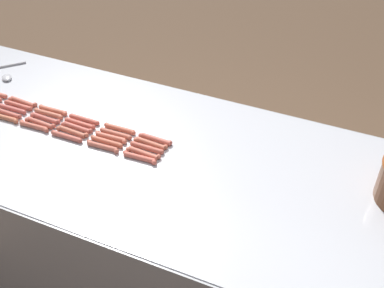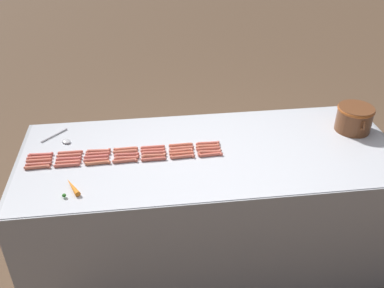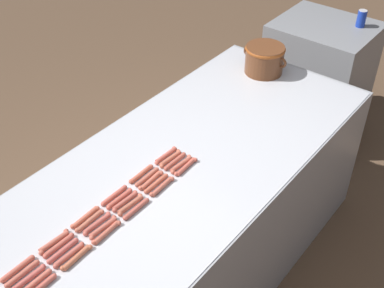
# 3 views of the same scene
# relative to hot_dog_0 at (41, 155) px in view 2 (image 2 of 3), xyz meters

# --- Properties ---
(ground_plane) EXTENTS (20.00, 20.00, 0.00)m
(ground_plane) POSITION_rel_hot_dog_0_xyz_m (0.08, 1.09, -0.92)
(ground_plane) COLOR brown
(griddle_counter) EXTENTS (1.02, 2.49, 0.91)m
(griddle_counter) POSITION_rel_hot_dog_0_xyz_m (0.08, 1.09, -0.46)
(griddle_counter) COLOR #9EA0A5
(griddle_counter) RESTS_ON ground_plane
(hot_dog_0) EXTENTS (0.03, 0.16, 0.02)m
(hot_dog_0) POSITION_rel_hot_dog_0_xyz_m (0.00, 0.00, 0.00)
(hot_dog_0) COLOR #CC5C51
(hot_dog_0) RESTS_ON griddle_counter
(hot_dog_1) EXTENTS (0.02, 0.16, 0.02)m
(hot_dog_1) POSITION_rel_hot_dog_0_xyz_m (-0.00, 0.19, 0.00)
(hot_dog_1) COLOR #C7604E
(hot_dog_1) RESTS_ON griddle_counter
(hot_dog_2) EXTENTS (0.03, 0.16, 0.02)m
(hot_dog_2) POSITION_rel_hot_dog_0_xyz_m (0.00, 0.37, 0.00)
(hot_dog_2) COLOR #C1604D
(hot_dog_2) RESTS_ON griddle_counter
(hot_dog_3) EXTENTS (0.03, 0.16, 0.02)m
(hot_dog_3) POSITION_rel_hot_dog_0_xyz_m (0.00, 0.54, 0.00)
(hot_dog_3) COLOR #CD644B
(hot_dog_3) RESTS_ON griddle_counter
(hot_dog_4) EXTENTS (0.02, 0.16, 0.02)m
(hot_dog_4) POSITION_rel_hot_dog_0_xyz_m (0.00, 0.72, 0.00)
(hot_dog_4) COLOR #C85C4C
(hot_dog_4) RESTS_ON griddle_counter
(hot_dog_5) EXTENTS (0.03, 0.16, 0.02)m
(hot_dog_5) POSITION_rel_hot_dog_0_xyz_m (-0.00, 0.91, 0.00)
(hot_dog_5) COLOR #CC6249
(hot_dog_5) RESTS_ON griddle_counter
(hot_dog_6) EXTENTS (0.03, 0.16, 0.02)m
(hot_dog_6) POSITION_rel_hot_dog_0_xyz_m (0.00, 1.09, 0.00)
(hot_dog_6) COLOR #C85E4D
(hot_dog_6) RESTS_ON griddle_counter
(hot_dog_7) EXTENTS (0.02, 0.16, 0.02)m
(hot_dog_7) POSITION_rel_hot_dog_0_xyz_m (0.04, -0.00, 0.00)
(hot_dog_7) COLOR #C95949
(hot_dog_7) RESTS_ON griddle_counter
(hot_dog_8) EXTENTS (0.02, 0.16, 0.02)m
(hot_dog_8) POSITION_rel_hot_dog_0_xyz_m (0.03, 0.18, 0.00)
(hot_dog_8) COLOR #C6624F
(hot_dog_8) RESTS_ON griddle_counter
(hot_dog_9) EXTENTS (0.02, 0.16, 0.02)m
(hot_dog_9) POSITION_rel_hot_dog_0_xyz_m (0.03, 0.37, 0.00)
(hot_dog_9) COLOR #C3594A
(hot_dog_9) RESTS_ON griddle_counter
(hot_dog_10) EXTENTS (0.03, 0.16, 0.02)m
(hot_dog_10) POSITION_rel_hot_dog_0_xyz_m (0.03, 0.54, 0.00)
(hot_dog_10) COLOR #C1664E
(hot_dog_10) RESTS_ON griddle_counter
(hot_dog_11) EXTENTS (0.03, 0.16, 0.02)m
(hot_dog_11) POSITION_rel_hot_dog_0_xyz_m (0.04, 0.72, 0.00)
(hot_dog_11) COLOR #CC5B4A
(hot_dog_11) RESTS_ON griddle_counter
(hot_dog_12) EXTENTS (0.02, 0.16, 0.02)m
(hot_dog_12) POSITION_rel_hot_dog_0_xyz_m (0.04, 0.91, 0.00)
(hot_dog_12) COLOR #C1614C
(hot_dog_12) RESTS_ON griddle_counter
(hot_dog_13) EXTENTS (0.03, 0.16, 0.02)m
(hot_dog_13) POSITION_rel_hot_dog_0_xyz_m (0.04, 1.09, 0.00)
(hot_dog_13) COLOR #C8664C
(hot_dog_13) RESTS_ON griddle_counter
(hot_dog_14) EXTENTS (0.02, 0.16, 0.02)m
(hot_dog_14) POSITION_rel_hot_dog_0_xyz_m (0.07, 0.00, 0.00)
(hot_dog_14) COLOR #C55D49
(hot_dog_14) RESTS_ON griddle_counter
(hot_dog_15) EXTENTS (0.03, 0.16, 0.02)m
(hot_dog_15) POSITION_rel_hot_dog_0_xyz_m (0.07, 0.19, 0.00)
(hot_dog_15) COLOR #C75A50
(hot_dog_15) RESTS_ON griddle_counter
(hot_dog_16) EXTENTS (0.02, 0.16, 0.02)m
(hot_dog_16) POSITION_rel_hot_dog_0_xyz_m (0.07, 0.36, 0.00)
(hot_dog_16) COLOR #C55B51
(hot_dog_16) RESTS_ON griddle_counter
(hot_dog_17) EXTENTS (0.03, 0.16, 0.02)m
(hot_dog_17) POSITION_rel_hot_dog_0_xyz_m (0.07, 0.55, 0.00)
(hot_dog_17) COLOR #C2594D
(hot_dog_17) RESTS_ON griddle_counter
(hot_dog_18) EXTENTS (0.03, 0.16, 0.02)m
(hot_dog_18) POSITION_rel_hot_dog_0_xyz_m (0.07, 0.73, 0.00)
(hot_dog_18) COLOR #BF5B4C
(hot_dog_18) RESTS_ON griddle_counter
(hot_dog_19) EXTENTS (0.03, 0.16, 0.02)m
(hot_dog_19) POSITION_rel_hot_dog_0_xyz_m (0.07, 0.90, 0.00)
(hot_dog_19) COLOR #CE6751
(hot_dog_19) RESTS_ON griddle_counter
(hot_dog_20) EXTENTS (0.02, 0.16, 0.02)m
(hot_dog_20) POSITION_rel_hot_dog_0_xyz_m (0.07, 1.08, 0.00)
(hot_dog_20) COLOR #C15B49
(hot_dog_20) RESTS_ON griddle_counter
(hot_dog_21) EXTENTS (0.02, 0.16, 0.02)m
(hot_dog_21) POSITION_rel_hot_dog_0_xyz_m (0.11, 0.01, 0.00)
(hot_dog_21) COLOR #C25D4E
(hot_dog_21) RESTS_ON griddle_counter
(hot_dog_22) EXTENTS (0.02, 0.16, 0.02)m
(hot_dog_22) POSITION_rel_hot_dog_0_xyz_m (0.11, 0.19, 0.00)
(hot_dog_22) COLOR #CE6350
(hot_dog_22) RESTS_ON griddle_counter
(hot_dog_23) EXTENTS (0.03, 0.16, 0.02)m
(hot_dog_23) POSITION_rel_hot_dog_0_xyz_m (0.11, 0.36, 0.00)
(hot_dog_23) COLOR #C25C4E
(hot_dog_23) RESTS_ON griddle_counter
(hot_dog_24) EXTENTS (0.03, 0.16, 0.02)m
(hot_dog_24) POSITION_rel_hot_dog_0_xyz_m (0.11, 0.55, 0.00)
(hot_dog_24) COLOR #C3604E
(hot_dog_24) RESTS_ON griddle_counter
(hot_dog_25) EXTENTS (0.03, 0.16, 0.02)m
(hot_dog_25) POSITION_rel_hot_dog_0_xyz_m (0.10, 0.72, 0.00)
(hot_dog_25) COLOR #C0654C
(hot_dog_25) RESTS_ON griddle_counter
(hot_dog_26) EXTENTS (0.02, 0.16, 0.02)m
(hot_dog_26) POSITION_rel_hot_dog_0_xyz_m (0.10, 0.90, 0.00)
(hot_dog_26) COLOR #C96248
(hot_dog_26) RESTS_ON griddle_counter
(hot_dog_27) EXTENTS (0.03, 0.16, 0.02)m
(hot_dog_27) POSITION_rel_hot_dog_0_xyz_m (0.11, 1.09, 0.00)
(hot_dog_27) COLOR #C6644F
(hot_dog_27) RESTS_ON griddle_counter
(hot_dog_28) EXTENTS (0.03, 0.16, 0.02)m
(hot_dog_28) POSITION_rel_hot_dog_0_xyz_m (0.14, 0.00, 0.00)
(hot_dog_28) COLOR #C06048
(hot_dog_28) RESTS_ON griddle_counter
(hot_dog_29) EXTENTS (0.02, 0.16, 0.02)m
(hot_dog_29) POSITION_rel_hot_dog_0_xyz_m (0.14, 0.18, 0.00)
(hot_dog_29) COLOR #C85B4B
(hot_dog_29) RESTS_ON griddle_counter
(hot_dog_30) EXTENTS (0.03, 0.16, 0.02)m
(hot_dog_30) POSITION_rel_hot_dog_0_xyz_m (0.14, 0.37, 0.00)
(hot_dog_30) COLOR #C66747
(hot_dog_30) RESTS_ON griddle_counter
(hot_dog_31) EXTENTS (0.03, 0.16, 0.02)m
(hot_dog_31) POSITION_rel_hot_dog_0_xyz_m (0.14, 0.54, 0.00)
(hot_dog_31) COLOR #C35F4B
(hot_dog_31) RESTS_ON griddle_counter
(hot_dog_32) EXTENTS (0.02, 0.16, 0.02)m
(hot_dog_32) POSITION_rel_hot_dog_0_xyz_m (0.14, 0.72, 0.00)
(hot_dog_32) COLOR #C45B4B
(hot_dog_32) RESTS_ON griddle_counter
(hot_dog_33) EXTENTS (0.03, 0.16, 0.02)m
(hot_dog_33) POSITION_rel_hot_dog_0_xyz_m (0.14, 0.90, 0.00)
(hot_dog_33) COLOR #C3604C
(hot_dog_33) RESTS_ON griddle_counter
(hot_dog_34) EXTENTS (0.03, 0.16, 0.02)m
(hot_dog_34) POSITION_rel_hot_dog_0_xyz_m (0.14, 1.09, 0.00)
(hot_dog_34) COLOR #CE5D4C
(hot_dog_34) RESTS_ON griddle_counter
(bean_pot) EXTENTS (0.31, 0.25, 0.18)m
(bean_pot) POSITION_rel_hot_dog_0_xyz_m (-0.06, 2.14, 0.09)
(bean_pot) COLOR brown
(bean_pot) RESTS_ON griddle_counter
(serving_spoon) EXTENTS (0.22, 0.21, 0.02)m
(serving_spoon) POSITION_rel_hot_dog_0_xyz_m (-0.18, 0.11, -0.00)
(serving_spoon) COLOR #B7B7BC
(serving_spoon) RESTS_ON griddle_counter
(carrot) EXTENTS (0.17, 0.11, 0.03)m
(carrot) POSITION_rel_hot_dog_0_xyz_m (0.37, 0.24, 0.00)
(carrot) COLOR orange
(carrot) RESTS_ON griddle_counter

